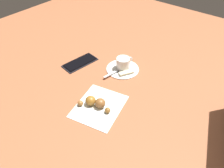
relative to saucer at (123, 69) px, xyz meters
name	(u,v)px	position (x,y,z in m)	size (l,w,h in m)	color
ground_plane	(110,84)	(-0.10, -0.02, 0.00)	(1.80, 1.80, 0.00)	#9D5938
saucer	(123,69)	(0.00, 0.00, 0.00)	(0.14, 0.14, 0.01)	white
espresso_cup	(123,63)	(0.00, 0.00, 0.03)	(0.08, 0.06, 0.05)	white
teaspoon	(121,69)	(-0.01, 0.00, 0.01)	(0.14, 0.04, 0.01)	silver
sugar_packet	(126,72)	(-0.02, -0.03, 0.01)	(0.06, 0.02, 0.01)	beige
napkin	(99,106)	(-0.22, -0.06, 0.00)	(0.18, 0.15, 0.00)	white
croissant	(95,102)	(-0.23, -0.05, 0.02)	(0.07, 0.12, 0.03)	brown
cell_phone	(80,62)	(-0.08, 0.17, 0.00)	(0.16, 0.09, 0.01)	black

